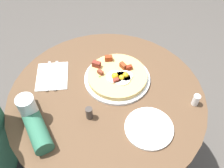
# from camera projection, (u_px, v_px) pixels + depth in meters

# --- Properties ---
(ground_plane) EXTENTS (6.00, 6.00, 0.00)m
(ground_plane) POSITION_uv_depth(u_px,v_px,m) (108.00, 162.00, 1.58)
(ground_plane) COLOR #4C4742
(dining_table) EXTENTS (0.85, 0.85, 0.71)m
(dining_table) POSITION_uv_depth(u_px,v_px,m) (107.00, 116.00, 1.17)
(dining_table) COLOR brown
(dining_table) RESTS_ON ground_plane
(pizza_plate) EXTENTS (0.30, 0.30, 0.01)m
(pizza_plate) POSITION_uv_depth(u_px,v_px,m) (117.00, 78.00, 1.09)
(pizza_plate) COLOR white
(pizza_plate) RESTS_ON dining_table
(breakfast_pizza) EXTENTS (0.27, 0.27, 0.05)m
(breakfast_pizza) POSITION_uv_depth(u_px,v_px,m) (117.00, 75.00, 1.08)
(breakfast_pizza) COLOR tan
(breakfast_pizza) RESTS_ON pizza_plate
(bread_plate) EXTENTS (0.19, 0.19, 0.01)m
(bread_plate) POSITION_uv_depth(u_px,v_px,m) (149.00, 128.00, 0.93)
(bread_plate) COLOR white
(bread_plate) RESTS_ON dining_table
(napkin) EXTENTS (0.18, 0.15, 0.00)m
(napkin) POSITION_uv_depth(u_px,v_px,m) (52.00, 76.00, 1.11)
(napkin) COLOR white
(napkin) RESTS_ON dining_table
(fork) EXTENTS (0.18, 0.03, 0.00)m
(fork) POSITION_uv_depth(u_px,v_px,m) (56.00, 75.00, 1.11)
(fork) COLOR silver
(fork) RESTS_ON napkin
(knife) EXTENTS (0.18, 0.03, 0.00)m
(knife) POSITION_uv_depth(u_px,v_px,m) (48.00, 76.00, 1.10)
(knife) COLOR silver
(knife) RESTS_ON napkin
(water_glass) EXTENTS (0.07, 0.07, 0.12)m
(water_glass) POSITION_uv_depth(u_px,v_px,m) (28.00, 109.00, 0.92)
(water_glass) COLOR silver
(water_glass) RESTS_ON dining_table
(salt_shaker) EXTENTS (0.03, 0.03, 0.05)m
(salt_shaker) POSITION_uv_depth(u_px,v_px,m) (196.00, 100.00, 0.99)
(salt_shaker) COLOR white
(salt_shaker) RESTS_ON dining_table
(pepper_shaker) EXTENTS (0.03, 0.03, 0.06)m
(pepper_shaker) POSITION_uv_depth(u_px,v_px,m) (89.00, 113.00, 0.95)
(pepper_shaker) COLOR #3F3833
(pepper_shaker) RESTS_ON dining_table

